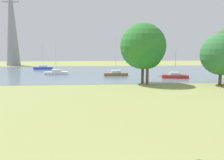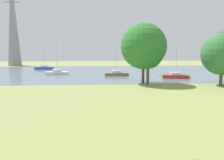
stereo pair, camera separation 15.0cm
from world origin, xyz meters
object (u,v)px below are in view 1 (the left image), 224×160
object	(u,v)px
tree_west_far	(148,54)
electricity_pylon	(11,20)
sailboat_red	(175,76)
tree_west_near	(221,54)
sailboat_white	(56,72)
sailboat_brown	(116,73)
tree_east_far	(143,46)
sailboat_blue	(43,68)

from	to	relation	value
tree_west_far	electricity_pylon	size ratio (longest dim) A/B	0.24
sailboat_red	tree_west_near	world-z (taller)	tree_west_near
sailboat_white	sailboat_brown	world-z (taller)	sailboat_brown
sailboat_brown	electricity_pylon	world-z (taller)	electricity_pylon
sailboat_white	sailboat_red	size ratio (longest dim) A/B	1.26
tree_east_far	electricity_pylon	size ratio (longest dim) A/B	0.33
sailboat_red	tree_east_far	distance (m)	10.87
sailboat_white	tree_west_near	size ratio (longest dim) A/B	0.97
sailboat_blue	sailboat_red	world-z (taller)	sailboat_blue
sailboat_blue	sailboat_brown	xyz separation A→B (m)	(17.68, -17.22, 0.02)
sailboat_white	tree_west_far	size ratio (longest dim) A/B	1.09
sailboat_blue	sailboat_white	bearing A→B (deg)	-69.05
sailboat_white	tree_west_near	bearing A→B (deg)	-33.12
tree_east_far	tree_west_far	xyz separation A→B (m)	(0.43, -1.41, -1.20)
tree_west_far	tree_west_near	xyz separation A→B (m)	(10.76, -1.74, -0.02)
tree_east_far	sailboat_blue	bearing A→B (deg)	126.48
sailboat_red	electricity_pylon	world-z (taller)	electricity_pylon
sailboat_blue	sailboat_white	xyz separation A→B (m)	(5.31, -13.88, 0.01)
sailboat_red	tree_east_far	xyz separation A→B (m)	(-7.42, -5.83, 5.39)
tree_east_far	tree_west_far	world-z (taller)	tree_east_far
sailboat_white	sailboat_brown	xyz separation A→B (m)	(12.37, -3.34, 0.01)
tree_east_far	tree_west_near	size ratio (longest dim) A/B	1.23
tree_west_near	tree_east_far	bearing A→B (deg)	164.30
tree_east_far	tree_west_far	distance (m)	1.90
sailboat_red	tree_west_far	distance (m)	10.90
sailboat_brown	tree_east_far	distance (m)	12.56
tree_west_far	tree_west_near	size ratio (longest dim) A/B	0.89
tree_east_far	tree_west_near	world-z (taller)	tree_east_far
electricity_pylon	sailboat_brown	bearing A→B (deg)	-47.95
tree_west_near	electricity_pylon	size ratio (longest dim) A/B	0.27
sailboat_red	tree_west_near	size ratio (longest dim) A/B	0.77
sailboat_white	tree_west_near	world-z (taller)	tree_west_near
electricity_pylon	tree_west_far	bearing A→B (deg)	-53.63
sailboat_brown	tree_west_far	distance (m)	13.48
sailboat_white	electricity_pylon	distance (m)	37.65
tree_west_near	electricity_pylon	xyz separation A→B (m)	(-44.44, 47.47, 9.93)
sailboat_brown	tree_west_far	xyz separation A→B (m)	(3.54, -12.32, 4.16)
sailboat_red	electricity_pylon	distance (m)	57.75
tree_east_far	tree_west_near	xyz separation A→B (m)	(11.18, -3.14, -1.22)
sailboat_brown	tree_east_far	world-z (taller)	tree_east_far
sailboat_brown	electricity_pylon	xyz separation A→B (m)	(-30.13, 33.41, 14.07)
sailboat_white	sailboat_brown	distance (m)	12.82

